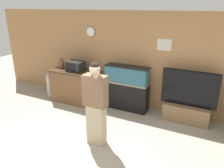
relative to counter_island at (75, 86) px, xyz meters
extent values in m
plane|color=gray|center=(1.78, -2.13, -0.48)|extent=(18.00, 18.00, 0.00)
cube|color=#A87A4C|center=(1.78, 0.56, 0.82)|extent=(10.00, 0.06, 2.60)
cube|color=beige|center=(2.39, 0.53, 1.32)|extent=(0.35, 0.02, 0.28)
cylinder|color=white|center=(0.26, 0.52, 1.52)|extent=(0.27, 0.03, 0.27)
cylinder|color=black|center=(0.26, 0.52, 1.52)|extent=(0.29, 0.01, 0.29)
cube|color=brown|center=(0.00, 0.00, -0.02)|extent=(1.40, 0.64, 0.91)
cube|color=#3D2A19|center=(0.00, 0.00, 0.45)|extent=(1.44, 0.68, 0.03)
cube|color=black|center=(0.03, 0.02, 0.61)|extent=(0.49, 0.36, 0.28)
cube|color=black|center=(-0.01, -0.16, 0.61)|extent=(0.30, 0.01, 0.19)
cube|color=#2D2D33|center=(0.20, -0.16, 0.61)|extent=(0.05, 0.01, 0.22)
cube|color=brown|center=(-0.50, 0.05, 0.58)|extent=(0.13, 0.09, 0.22)
cylinder|color=brown|center=(-0.55, 0.05, 0.75)|extent=(0.02, 0.02, 0.10)
cylinder|color=brown|center=(-0.51, 0.05, 0.73)|extent=(0.02, 0.02, 0.08)
cylinder|color=brown|center=(-0.48, 0.05, 0.74)|extent=(0.02, 0.02, 0.08)
cylinder|color=brown|center=(-0.45, 0.05, 0.74)|extent=(0.02, 0.02, 0.08)
cylinder|color=brown|center=(-0.55, 0.08, 0.74)|extent=(0.02, 0.02, 0.10)
cylinder|color=brown|center=(-0.51, 0.08, 0.75)|extent=(0.02, 0.02, 0.10)
cylinder|color=brown|center=(-0.48, 0.08, 0.73)|extent=(0.02, 0.02, 0.07)
cylinder|color=brown|center=(-0.45, 0.08, 0.74)|extent=(0.02, 0.02, 0.09)
cube|color=black|center=(1.54, 0.21, -0.11)|extent=(1.20, 0.35, 0.73)
cube|color=#937F5B|center=(1.54, 0.21, 0.28)|extent=(1.16, 0.34, 0.04)
cube|color=#285B70|center=(1.54, 0.21, 0.50)|extent=(1.15, 0.34, 0.47)
cube|color=black|center=(1.54, 0.21, 0.73)|extent=(1.20, 0.35, 0.03)
cube|color=brown|center=(3.13, 0.23, -0.26)|extent=(1.09, 0.40, 0.43)
cube|color=black|center=(3.13, 0.23, 0.38)|extent=(1.28, 0.05, 0.86)
cube|color=black|center=(3.13, 0.26, 0.38)|extent=(1.31, 0.01, 0.89)
cube|color=#BCAD89|center=(1.63, -1.53, -0.05)|extent=(0.37, 0.20, 0.84)
cube|color=brown|center=(1.63, -1.53, 0.69)|extent=(0.46, 0.22, 0.63)
sphere|color=beige|center=(1.63, -1.53, 1.12)|extent=(0.21, 0.21, 0.21)
sphere|color=black|center=(1.63, -1.53, 1.18)|extent=(0.17, 0.17, 0.17)
cylinder|color=brown|center=(1.38, -1.53, 0.64)|extent=(0.12, 0.12, 0.60)
cylinder|color=brown|center=(1.81, -1.67, 1.00)|extent=(0.11, 0.33, 0.28)
cylinder|color=white|center=(1.81, -1.69, 1.11)|extent=(0.02, 0.06, 0.11)
cylinder|color=#2856B2|center=(1.81, -1.71, 1.17)|extent=(0.02, 0.03, 0.05)
cylinder|color=#B7B7BC|center=(-0.94, -0.01, -0.18)|extent=(0.26, 0.26, 0.60)
sphere|color=#ADADB2|center=(-0.94, -0.01, 0.15)|extent=(0.25, 0.25, 0.25)
camera|label=1|loc=(3.69, -4.87, 2.25)|focal=35.00mm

